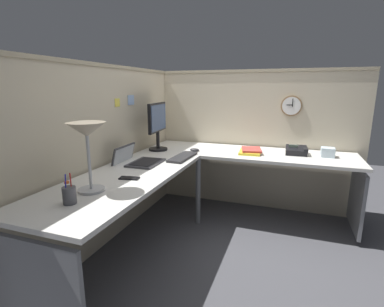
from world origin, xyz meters
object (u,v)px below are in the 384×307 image
object	(u,v)px
pen_cup	(69,195)
computer_mouse	(195,150)
laptop	(136,160)
keyboard	(183,157)
monitor	(158,123)
book_stack	(251,151)
tissue_box	(328,152)
cell_phone	(129,178)
desk_lamp_dome	(87,135)
wall_clock	(291,106)
office_phone	(297,151)

from	to	relation	value
pen_cup	computer_mouse	bearing A→B (deg)	-8.40
laptop	keyboard	bearing A→B (deg)	-47.51
monitor	laptop	bearing A→B (deg)	-174.79
book_stack	tissue_box	distance (m)	0.73
cell_phone	tissue_box	distance (m)	1.90
laptop	desk_lamp_dome	bearing A→B (deg)	-172.67
laptop	tissue_box	size ratio (longest dim) A/B	3.25
cell_phone	wall_clock	xyz separation A→B (m)	(1.55, -1.07, 0.46)
cell_phone	wall_clock	distance (m)	1.94
book_stack	keyboard	bearing A→B (deg)	127.35
computer_mouse	pen_cup	xyz separation A→B (m)	(-1.55, 0.23, 0.04)
monitor	desk_lamp_dome	world-z (taller)	monitor
keyboard	cell_phone	size ratio (longest dim) A/B	2.99
desk_lamp_dome	computer_mouse	bearing A→B (deg)	-10.56
pen_cup	tissue_box	bearing A→B (deg)	-40.89
monitor	laptop	size ratio (longest dim) A/B	1.28
monitor	office_phone	distance (m)	1.45
monitor	office_phone	world-z (taller)	monitor
desk_lamp_dome	book_stack	bearing A→B (deg)	-29.04
computer_mouse	wall_clock	distance (m)	1.14
computer_mouse	tissue_box	size ratio (longest dim) A/B	0.87
keyboard	desk_lamp_dome	size ratio (longest dim) A/B	0.97
computer_mouse	pen_cup	bearing A→B (deg)	171.60
book_stack	wall_clock	xyz separation A→B (m)	(0.39, -0.36, 0.44)
keyboard	computer_mouse	size ratio (longest dim) A/B	4.13
monitor	desk_lamp_dome	distance (m)	1.28
computer_mouse	book_stack	distance (m)	0.58
computer_mouse	book_stack	world-z (taller)	book_stack
tissue_box	wall_clock	distance (m)	0.64
laptop	pen_cup	world-z (taller)	pen_cup
monitor	keyboard	xyz separation A→B (m)	(-0.25, -0.38, -0.28)
computer_mouse	wall_clock	size ratio (longest dim) A/B	0.47
desk_lamp_dome	book_stack	world-z (taller)	desk_lamp_dome
laptop	cell_phone	xyz separation A→B (m)	(-0.42, -0.19, -0.02)
cell_phone	tissue_box	world-z (taller)	tissue_box
laptop	office_phone	world-z (taller)	laptop
cell_phone	office_phone	xyz separation A→B (m)	(1.25, -1.16, 0.03)
monitor	tissue_box	distance (m)	1.72
cell_phone	pen_cup	bearing A→B (deg)	162.62
desk_lamp_dome	keyboard	bearing A→B (deg)	-12.96
laptop	wall_clock	size ratio (longest dim) A/B	1.77
laptop	book_stack	distance (m)	1.17
pen_cup	office_phone	world-z (taller)	pen_cup
laptop	computer_mouse	xyz separation A→B (m)	(0.61, -0.34, -0.01)
cell_phone	computer_mouse	bearing A→B (deg)	-17.40
keyboard	pen_cup	world-z (taller)	pen_cup
office_phone	computer_mouse	bearing A→B (deg)	101.97
laptop	book_stack	bearing A→B (deg)	-50.70
desk_lamp_dome	pen_cup	bearing A→B (deg)	-174.62
laptop	wall_clock	xyz separation A→B (m)	(1.13, -1.26, 0.44)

